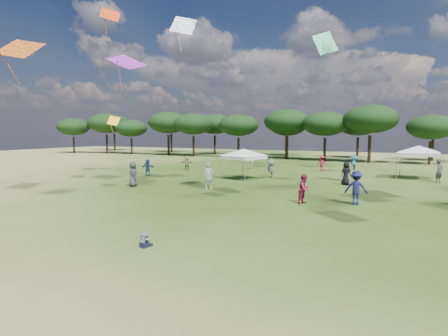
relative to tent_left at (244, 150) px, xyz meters
The scene contains 6 objects.
ground 21.85m from the tent_left, 77.49° to the right, with size 140.00×140.00×0.00m, color #314D17.
tree_line 27.32m from the tent_left, 74.86° to the left, with size 108.78×17.63×7.77m.
tent_left is the anchor object (origin of this frame).
tent_right 14.93m from the tent_left, 26.83° to the left, with size 6.48×6.48×3.18m.
toddler 19.47m from the tent_left, 77.03° to the right, with size 0.41×0.45×0.58m.
festival_crowd 4.34m from the tent_left, 22.39° to the left, with size 29.38×22.61×1.90m.
Camera 1 is at (7.85, -7.96, 4.07)m, focal length 30.00 mm.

